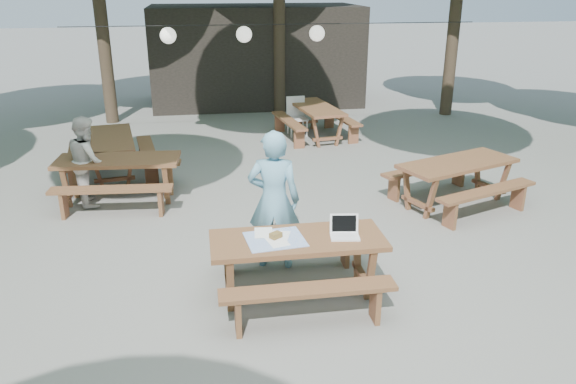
% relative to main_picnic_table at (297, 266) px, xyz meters
% --- Properties ---
extents(ground, '(80.00, 80.00, 0.00)m').
position_rel_main_picnic_table_xyz_m(ground, '(0.21, 0.72, -0.39)').
color(ground, '#60605B').
rests_on(ground, ground).
extents(pavilion, '(6.00, 3.00, 2.80)m').
position_rel_main_picnic_table_xyz_m(pavilion, '(0.71, 11.22, 1.01)').
color(pavilion, black).
rests_on(pavilion, ground).
extents(main_picnic_table, '(2.00, 1.58, 0.75)m').
position_rel_main_picnic_table_xyz_m(main_picnic_table, '(0.00, 0.00, 0.00)').
color(main_picnic_table, brown).
rests_on(main_picnic_table, ground).
extents(picnic_table_nw, '(2.06, 1.72, 0.75)m').
position_rel_main_picnic_table_xyz_m(picnic_table_nw, '(-2.41, 3.45, 0.00)').
color(picnic_table_nw, brown).
rests_on(picnic_table_nw, ground).
extents(picnic_table_ne, '(2.33, 2.14, 0.75)m').
position_rel_main_picnic_table_xyz_m(picnic_table_ne, '(3.07, 2.40, 0.00)').
color(picnic_table_ne, brown).
rests_on(picnic_table_ne, ground).
extents(picnic_table_far_w, '(1.85, 2.12, 0.75)m').
position_rel_main_picnic_table_xyz_m(picnic_table_far_w, '(-2.71, 4.85, 0.00)').
color(picnic_table_far_w, brown).
rests_on(picnic_table_far_w, ground).
extents(picnic_table_far_e, '(1.84, 2.11, 0.75)m').
position_rel_main_picnic_table_xyz_m(picnic_table_far_e, '(1.64, 6.89, 0.00)').
color(picnic_table_far_e, brown).
rests_on(picnic_table_far_e, ground).
extents(woman, '(0.74, 0.57, 1.82)m').
position_rel_main_picnic_table_xyz_m(woman, '(-0.16, 0.81, 0.52)').
color(woman, '#669FBB').
rests_on(woman, ground).
extents(second_person, '(0.72, 0.84, 1.48)m').
position_rel_main_picnic_table_xyz_m(second_person, '(-2.88, 3.44, 0.35)').
color(second_person, silver).
rests_on(second_person, ground).
extents(plastic_chair, '(0.47, 0.47, 0.90)m').
position_rel_main_picnic_table_xyz_m(plastic_chair, '(1.26, 7.20, -0.13)').
color(plastic_chair, silver).
rests_on(plastic_chair, ground).
extents(laptop, '(0.36, 0.30, 0.24)m').
position_rel_main_picnic_table_xyz_m(laptop, '(0.54, -0.01, 0.42)').
color(laptop, white).
rests_on(laptop, main_picnic_table).
extents(tabletop_clutter, '(0.71, 0.64, 0.08)m').
position_rel_main_picnic_table_xyz_m(tabletop_clutter, '(-0.26, 0.01, 0.37)').
color(tabletop_clutter, '#3A6CC8').
rests_on(tabletop_clutter, main_picnic_table).
extents(paper_lanterns, '(9.00, 0.34, 0.38)m').
position_rel_main_picnic_table_xyz_m(paper_lanterns, '(0.02, 6.72, 2.02)').
color(paper_lanterns, black).
rests_on(paper_lanterns, ground).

